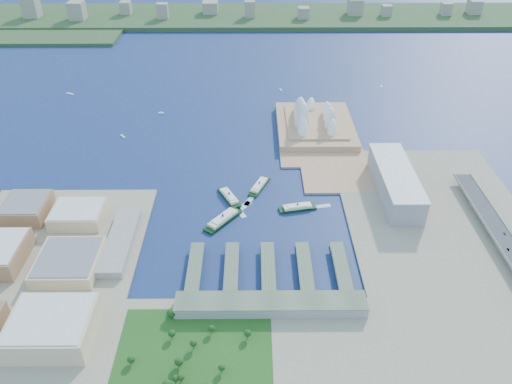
{
  "coord_description": "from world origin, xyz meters",
  "views": [
    {
      "loc": [
        -2.74,
        -498.31,
        400.44
      ],
      "look_at": [
        1.03,
        61.05,
        18.0
      ],
      "focal_mm": 35.0,
      "sensor_mm": 36.0,
      "label": 1
    }
  ],
  "objects_px": {
    "toaster_building": "(395,182)",
    "ferry_d": "(298,206)",
    "ferry_a": "(229,196)",
    "ferry_b": "(259,185)",
    "car_c": "(505,233)",
    "opera_house": "(316,113)",
    "car_b": "(508,249)",
    "ferry_c": "(223,218)"
  },
  "relations": [
    {
      "from": "ferry_c",
      "to": "ferry_d",
      "type": "bearing_deg",
      "value": -126.94
    },
    {
      "from": "ferry_b",
      "to": "opera_house",
      "type": "bearing_deg",
      "value": 84.94
    },
    {
      "from": "opera_house",
      "to": "ferry_a",
      "type": "xyz_separation_m",
      "value": [
        -141.37,
        -208.67,
        -27.0
      ]
    },
    {
      "from": "ferry_d",
      "to": "car_c",
      "type": "bearing_deg",
      "value": -117.81
    },
    {
      "from": "car_b",
      "to": "car_c",
      "type": "distance_m",
      "value": 30.27
    },
    {
      "from": "ferry_a",
      "to": "ferry_b",
      "type": "relative_size",
      "value": 1.01
    },
    {
      "from": "car_b",
      "to": "ferry_b",
      "type": "bearing_deg",
      "value": -28.11
    },
    {
      "from": "opera_house",
      "to": "car_b",
      "type": "xyz_separation_m",
      "value": [
        191.0,
        -336.23,
        -16.47
      ]
    },
    {
      "from": "opera_house",
      "to": "ferry_c",
      "type": "height_order",
      "value": "opera_house"
    },
    {
      "from": "ferry_b",
      "to": "ferry_d",
      "type": "xyz_separation_m",
      "value": [
        51.07,
        -52.98,
        -0.15
      ]
    },
    {
      "from": "ferry_b",
      "to": "ferry_d",
      "type": "relative_size",
      "value": 1.03
    },
    {
      "from": "ferry_c",
      "to": "ferry_d",
      "type": "xyz_separation_m",
      "value": [
        99.57,
        26.82,
        -1.0
      ]
    },
    {
      "from": "ferry_a",
      "to": "toaster_building",
      "type": "bearing_deg",
      "value": -24.59
    },
    {
      "from": "ferry_a",
      "to": "car_c",
      "type": "distance_m",
      "value": 354.46
    },
    {
      "from": "toaster_building",
      "to": "car_b",
      "type": "relative_size",
      "value": 37.35
    },
    {
      "from": "car_c",
      "to": "ferry_d",
      "type": "bearing_deg",
      "value": -16.41
    },
    {
      "from": "opera_house",
      "to": "car_b",
      "type": "height_order",
      "value": "opera_house"
    },
    {
      "from": "opera_house",
      "to": "car_c",
      "type": "xyz_separation_m",
      "value": [
        199.0,
        -307.03,
        -16.45
      ]
    },
    {
      "from": "ferry_d",
      "to": "car_b",
      "type": "distance_m",
      "value": 259.97
    },
    {
      "from": "opera_house",
      "to": "ferry_b",
      "type": "distance_m",
      "value": 208.37
    },
    {
      "from": "ferry_d",
      "to": "opera_house",
      "type": "bearing_deg",
      "value": -22.96
    },
    {
      "from": "ferry_c",
      "to": "car_c",
      "type": "xyz_separation_m",
      "value": [
        346.49,
        -45.88,
        9.75
      ]
    },
    {
      "from": "car_c",
      "to": "ferry_b",
      "type": "bearing_deg",
      "value": -22.87
    },
    {
      "from": "ferry_b",
      "to": "car_c",
      "type": "relative_size",
      "value": 10.88
    },
    {
      "from": "ferry_a",
      "to": "ferry_b",
      "type": "height_order",
      "value": "ferry_a"
    },
    {
      "from": "opera_house",
      "to": "car_b",
      "type": "bearing_deg",
      "value": -60.4
    },
    {
      "from": "opera_house",
      "to": "ferry_b",
      "type": "height_order",
      "value": "opera_house"
    },
    {
      "from": "ferry_d",
      "to": "car_b",
      "type": "xyz_separation_m",
      "value": [
        238.92,
        -101.9,
        10.73
      ]
    },
    {
      "from": "ferry_b",
      "to": "car_b",
      "type": "distance_m",
      "value": 328.93
    },
    {
      "from": "car_b",
      "to": "car_c",
      "type": "relative_size",
      "value": 0.86
    },
    {
      "from": "ferry_d",
      "to": "car_c",
      "type": "relative_size",
      "value": 10.56
    },
    {
      "from": "car_c",
      "to": "car_b",
      "type": "bearing_deg",
      "value": 74.68
    },
    {
      "from": "toaster_building",
      "to": "ferry_d",
      "type": "distance_m",
      "value": 143.0
    },
    {
      "from": "car_b",
      "to": "toaster_building",
      "type": "bearing_deg",
      "value": -53.45
    },
    {
      "from": "toaster_building",
      "to": "ferry_d",
      "type": "height_order",
      "value": "toaster_building"
    },
    {
      "from": "opera_house",
      "to": "car_c",
      "type": "bearing_deg",
      "value": -57.05
    },
    {
      "from": "opera_house",
      "to": "ferry_d",
      "type": "relative_size",
      "value": 3.55
    },
    {
      "from": "toaster_building",
      "to": "ferry_a",
      "type": "distance_m",
      "value": 232.05
    },
    {
      "from": "toaster_building",
      "to": "ferry_b",
      "type": "distance_m",
      "value": 190.54
    },
    {
      "from": "car_c",
      "to": "ferry_a",
      "type": "bearing_deg",
      "value": -16.12
    },
    {
      "from": "opera_house",
      "to": "car_b",
      "type": "distance_m",
      "value": 387.04
    },
    {
      "from": "toaster_building",
      "to": "ferry_d",
      "type": "bearing_deg",
      "value": -166.02
    }
  ]
}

